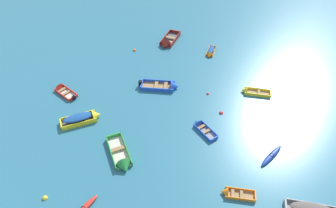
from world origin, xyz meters
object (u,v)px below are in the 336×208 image
Objects in this scene: rowboat_yellow_back_row_right at (85,118)px; kayak_deep_blue_far_right at (271,156)px; mooring_buoy_between_boats_right at (135,51)px; rowboat_yellow_cluster_outer at (250,91)px; rowboat_blue_near_right at (167,86)px; mooring_buoy_trailing at (208,94)px; rowboat_green_foreground_center at (122,160)px; mooring_buoy_far_field at (221,113)px; rowboat_orange_near_camera at (211,52)px; rowboat_red_far_left at (62,90)px; mooring_buoy_midfield at (45,198)px; rowboat_blue_near_left at (201,126)px; rowboat_maroon_far_back at (167,43)px; rowboat_orange_outer_left at (231,193)px.

kayak_deep_blue_far_right is (17.55, -4.97, -0.23)m from rowboat_yellow_back_row_right.
rowboat_yellow_back_row_right is 13.48m from mooring_buoy_between_boats_right.
kayak_deep_blue_far_right is 0.79× the size of rowboat_yellow_cluster_outer.
rowboat_blue_near_right is 13.86× the size of mooring_buoy_trailing.
rowboat_green_foreground_center is 11.36m from mooring_buoy_far_field.
rowboat_orange_near_camera reaches higher than mooring_buoy_trailing.
mooring_buoy_far_field is (-0.32, -11.11, -0.26)m from rowboat_orange_near_camera.
mooring_buoy_midfield is at bearing -82.03° from rowboat_red_far_left.
mooring_buoy_far_field is 1.30× the size of mooring_buoy_trailing.
rowboat_blue_near_left reaches higher than mooring_buoy_midfield.
rowboat_maroon_far_back is 15.40m from rowboat_red_far_left.
rowboat_red_far_left is at bearing 97.97° from mooring_buoy_midfield.
rowboat_orange_near_camera is 13.34m from rowboat_blue_near_left.
rowboat_green_foreground_center reaches higher than rowboat_yellow_cluster_outer.
kayak_deep_blue_far_right is (8.96, -19.21, -0.10)m from rowboat_maroon_far_back.
rowboat_yellow_back_row_right is at bearing -149.43° from rowboat_blue_near_right.
rowboat_orange_near_camera is 1.07× the size of kayak_deep_blue_far_right.
mooring_buoy_midfield is at bearing -147.00° from rowboat_yellow_cluster_outer.
rowboat_red_far_left is at bearing 176.60° from mooring_buoy_trailing.
rowboat_red_far_left is at bearing -133.69° from mooring_buoy_between_boats_right.
rowboat_yellow_back_row_right is 0.91× the size of rowboat_green_foreground_center.
mooring_buoy_between_boats_right is at bearing 117.66° from rowboat_blue_near_left.
rowboat_maroon_far_back is 11.02× the size of mooring_buoy_midfield.
mooring_buoy_between_boats_right is (-10.03, 1.00, -0.26)m from rowboat_orange_near_camera.
mooring_buoy_trailing is (12.90, 3.75, -0.37)m from rowboat_yellow_back_row_right.
rowboat_orange_near_camera reaches higher than mooring_buoy_far_field.
mooring_buoy_trailing is at bearing 45.98° from rowboat_green_foreground_center.
rowboat_yellow_cluster_outer reaches higher than rowboat_orange_near_camera.
rowboat_yellow_back_row_right is at bearing -121.10° from rowboat_maroon_far_back.
mooring_buoy_far_field is 3.22m from mooring_buoy_trailing.
rowboat_yellow_back_row_right is at bearing 128.84° from rowboat_green_foreground_center.
rowboat_red_far_left reaches higher than rowboat_blue_near_left.
rowboat_green_foreground_center reaches higher than rowboat_orange_near_camera.
rowboat_yellow_back_row_right is at bearing -53.32° from rowboat_red_far_left.
rowboat_red_far_left reaches higher than rowboat_yellow_cluster_outer.
mooring_buoy_trailing is 19.09m from mooring_buoy_midfield.
kayak_deep_blue_far_right is at bearing -78.80° from rowboat_orange_near_camera.
rowboat_blue_near_right is (-5.84, -6.85, -0.04)m from rowboat_orange_near_camera.
rowboat_blue_near_right reaches higher than mooring_buoy_midfield.
rowboat_green_foreground_center is 0.96× the size of rowboat_maroon_far_back.
rowboat_orange_outer_left is at bearing -88.28° from mooring_buoy_trailing.
rowboat_maroon_far_back reaches higher than rowboat_orange_near_camera.
mooring_buoy_far_field is (13.91, 0.69, -0.37)m from rowboat_yellow_back_row_right.
rowboat_blue_near_right reaches higher than mooring_buoy_between_boats_right.
rowboat_orange_near_camera is at bearing 88.35° from mooring_buoy_far_field.
rowboat_green_foreground_center is 12.50m from mooring_buoy_trailing.
rowboat_maroon_far_back is at bearing 156.58° from rowboat_orange_near_camera.
rowboat_blue_near_right is 10.69× the size of mooring_buoy_far_field.
mooring_buoy_far_field is at bearing -139.19° from rowboat_yellow_cluster_outer.
rowboat_yellow_cluster_outer is 7.52× the size of mooring_buoy_between_boats_right.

